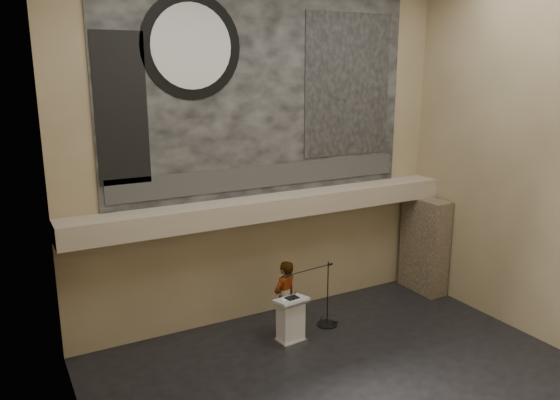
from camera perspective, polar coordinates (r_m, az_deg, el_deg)
floor at (r=11.69m, az=7.96°, el=-18.85°), size 10.00×10.00×0.00m
wall_back at (r=13.41m, az=-1.64°, el=5.08°), size 10.00×0.02×8.50m
wall_left at (r=8.14m, az=-20.56°, el=-1.57°), size 0.02×8.00×8.50m
wall_right at (r=13.65m, az=25.77°, el=3.87°), size 0.02×8.00×8.50m
soffit at (r=13.32m, az=-0.82°, el=-0.68°), size 10.00×0.80×0.50m
sprinkler_left at (r=12.71m, az=-7.11°, el=-2.81°), size 0.04×0.04×0.06m
sprinkler_right at (r=14.31m, az=6.02°, el=-0.90°), size 0.04×0.04×0.06m
banner at (r=13.24m, az=-1.63°, el=11.28°), size 8.00×0.05×5.00m
banner_text_strip at (r=13.45m, az=-1.49°, el=2.51°), size 7.76×0.02×0.55m
banner_clock_rim at (r=12.48m, az=-9.23°, el=15.55°), size 2.30×0.02×2.30m
banner_clock_face at (r=12.46m, az=-9.20°, el=15.55°), size 1.84×0.02×1.84m
banner_building_print at (r=14.45m, az=7.13°, el=11.79°), size 2.60×0.02×3.60m
banner_brick_print at (r=12.06m, az=-16.25°, el=9.07°), size 1.10×0.02×3.20m
stone_pier at (r=16.07m, az=14.85°, el=-4.55°), size 0.60×1.40×2.70m
lectern at (r=12.96m, az=1.12°, el=-12.45°), size 0.77×0.58×1.13m
binder at (r=12.70m, az=1.29°, el=-10.20°), size 0.31×0.26×0.04m
papers at (r=12.62m, az=0.79°, el=-10.42°), size 0.21×0.27×0.00m
speaker_person at (r=13.13m, az=0.51°, el=-10.25°), size 0.79×0.64×1.86m
mic_stand at (r=13.89m, az=4.81°, el=-11.95°), size 1.50×0.52×1.67m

